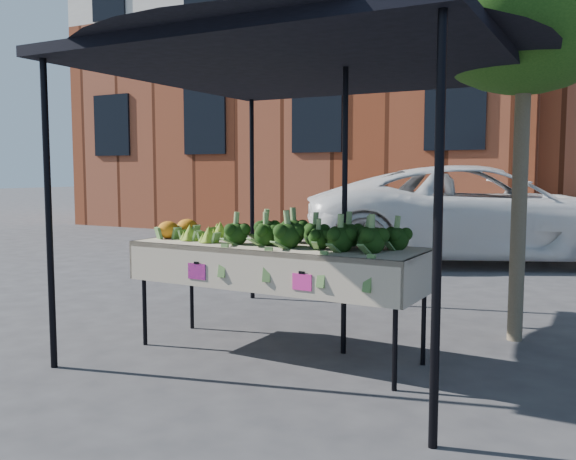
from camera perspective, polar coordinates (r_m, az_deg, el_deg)
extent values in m
plane|color=#323235|center=(5.14, -0.30, -11.30)|extent=(90.00, 90.00, 0.00)
cube|color=beige|center=(4.99, -1.09, -6.50)|extent=(2.42, 0.87, 0.90)
cube|color=#F22D8C|center=(4.87, -8.47, -3.86)|extent=(0.17, 0.01, 0.12)
cube|color=#E52B94|center=(4.38, 1.50, -4.84)|extent=(0.17, 0.01, 0.12)
ellipsoid|color=black|center=(4.77, 2.46, -0.06)|extent=(1.46, 0.56, 0.25)
ellipsoid|color=#80AE35|center=(5.28, -7.23, 0.12)|extent=(0.42, 0.56, 0.19)
ellipsoid|color=orange|center=(5.53, -10.18, 0.22)|extent=(0.22, 0.42, 0.17)
imported|color=white|center=(10.70, 17.69, 12.55)|extent=(2.55, 3.05, 5.70)
cube|color=maroon|center=(18.16, 3.91, 15.01)|extent=(12.00, 8.00, 9.00)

